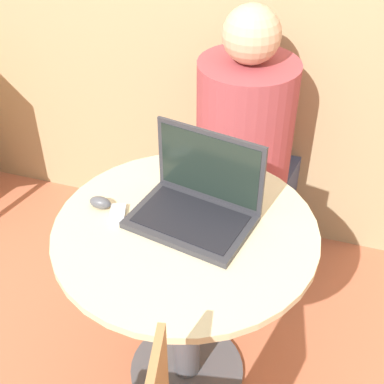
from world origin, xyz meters
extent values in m
plane|color=#B26042|center=(0.00, 0.00, 0.00)|extent=(12.00, 12.00, 0.00)
cylinder|color=#4C4C51|center=(0.00, 0.00, 0.01)|extent=(0.43, 0.43, 0.02)
cylinder|color=#4C4C51|center=(0.00, 0.00, 0.37)|extent=(0.10, 0.10, 0.70)
cylinder|color=beige|center=(0.00, 0.00, 0.73)|extent=(0.80, 0.80, 0.02)
cube|color=#2D2D33|center=(0.01, 0.02, 0.75)|extent=(0.40, 0.30, 0.02)
cube|color=black|center=(0.01, 0.02, 0.76)|extent=(0.34, 0.25, 0.00)
cube|color=#2D2D33|center=(0.03, 0.14, 0.88)|extent=(0.35, 0.08, 0.24)
cube|color=black|center=(0.03, 0.13, 0.88)|extent=(0.32, 0.07, 0.21)
cube|color=silver|center=(-0.22, -0.01, 0.75)|extent=(0.07, 0.10, 0.02)
ellipsoid|color=#4C4C51|center=(-0.28, 0.01, 0.76)|extent=(0.07, 0.04, 0.04)
cube|color=#3D4766|center=(0.05, 0.79, 0.23)|extent=(0.43, 0.58, 0.45)
cylinder|color=#993D42|center=(0.03, 0.66, 0.72)|extent=(0.39, 0.39, 0.54)
sphere|color=tan|center=(0.03, 0.66, 1.09)|extent=(0.21, 0.21, 0.21)
camera|label=1|loc=(0.38, -1.13, 1.81)|focal=50.00mm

